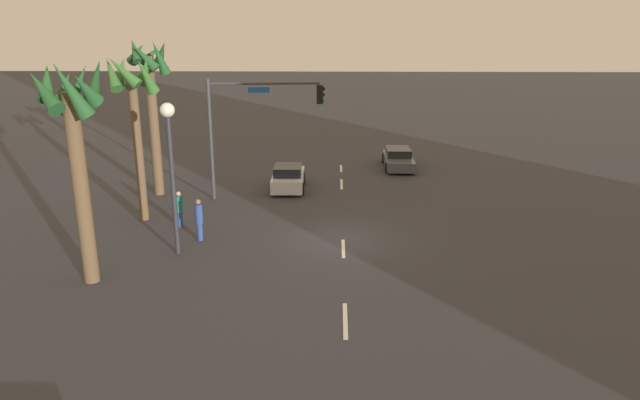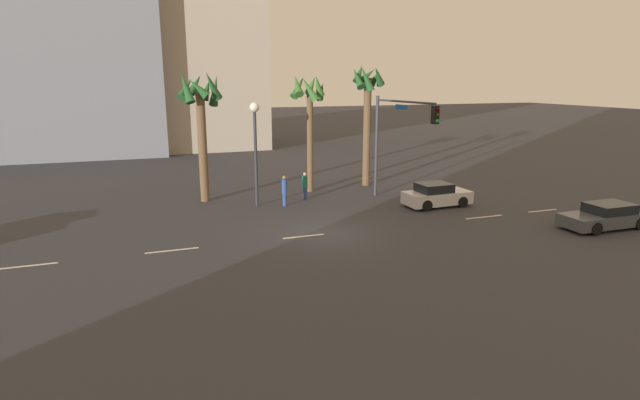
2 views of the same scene
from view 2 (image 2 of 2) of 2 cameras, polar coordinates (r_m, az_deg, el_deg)
ground_plane at (r=24.94m, az=0.78°, el=-3.79°), size 220.00×220.00×0.00m
lane_stripe_1 at (r=23.90m, az=-29.85°, el=-6.38°), size 2.30×0.14×0.01m
lane_stripe_2 at (r=23.50m, az=-16.12°, el=-5.41°), size 2.29×0.14×0.01m
lane_stripe_3 at (r=24.56m, az=-1.82°, el=-4.06°), size 2.05×0.14×0.01m
lane_stripe_4 at (r=29.32m, az=17.77°, el=-1.81°), size 2.34×0.14×0.01m
lane_stripe_5 at (r=31.88m, az=23.51°, el=-1.10°), size 1.98×0.14×0.01m
car_1 at (r=29.55m, az=29.17°, el=-1.61°), size 4.59×1.92×1.25m
car_2 at (r=30.95m, az=12.81°, el=0.49°), size 3.96×1.92×1.39m
traffic_signal at (r=30.92m, az=8.37°, el=7.62°), size 0.86×6.05×6.32m
streetlamp at (r=29.85m, az=-7.23°, el=7.28°), size 0.56×0.56×6.05m
pedestrian_0 at (r=31.95m, az=-1.69°, el=1.67°), size 0.40×0.40×1.68m
pedestrian_1 at (r=30.23m, az=-3.96°, el=1.14°), size 0.45×0.45×1.82m
palm_tree_0 at (r=35.69m, az=5.23°, el=10.94°), size 2.33×2.39×8.40m
palm_tree_1 at (r=33.53m, az=-1.23°, el=10.77°), size 2.42×2.63×7.74m
palm_tree_2 at (r=31.60m, az=-13.09°, el=9.81°), size 2.78×2.69×7.86m
building_0 at (r=58.61m, az=-28.00°, el=14.56°), size 20.91×14.99×20.25m
building_2 at (r=59.30m, az=-17.86°, el=15.96°), size 21.56×13.74×21.38m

